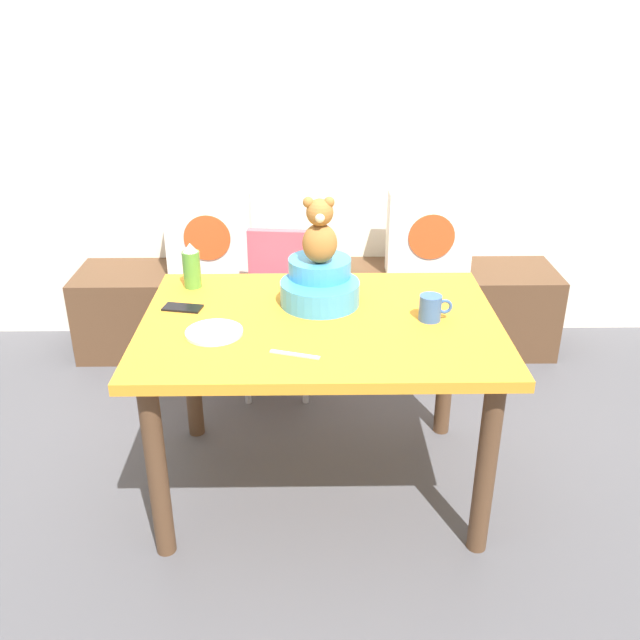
# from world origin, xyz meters

# --- Properties ---
(ground_plane) EXTENTS (8.00, 8.00, 0.00)m
(ground_plane) POSITION_xyz_m (0.00, 0.00, 0.00)
(ground_plane) COLOR #4C4C51
(back_wall) EXTENTS (4.40, 0.10, 2.60)m
(back_wall) POSITION_xyz_m (0.00, 1.48, 1.30)
(back_wall) COLOR silver
(back_wall) RESTS_ON ground_plane
(window_bench) EXTENTS (2.60, 0.44, 0.46)m
(window_bench) POSITION_xyz_m (0.00, 1.21, 0.23)
(window_bench) COLOR brown
(window_bench) RESTS_ON ground_plane
(pillow_floral_left) EXTENTS (0.44, 0.15, 0.44)m
(pillow_floral_left) POSITION_xyz_m (-0.57, 1.19, 0.68)
(pillow_floral_left) COLOR white
(pillow_floral_left) RESTS_ON window_bench
(pillow_floral_right) EXTENTS (0.44, 0.15, 0.44)m
(pillow_floral_right) POSITION_xyz_m (0.59, 1.19, 0.68)
(pillow_floral_right) COLOR white
(pillow_floral_right) RESTS_ON window_bench
(book_stack) EXTENTS (0.20, 0.14, 0.06)m
(book_stack) POSITION_xyz_m (0.07, 1.21, 0.49)
(book_stack) COLOR #6BC33E
(book_stack) RESTS_ON window_bench
(dining_table) EXTENTS (1.30, 0.91, 0.74)m
(dining_table) POSITION_xyz_m (0.00, 0.00, 0.64)
(dining_table) COLOR orange
(dining_table) RESTS_ON ground_plane
(highchair) EXTENTS (0.35, 0.47, 0.79)m
(highchair) POSITION_xyz_m (-0.20, 0.77, 0.52)
(highchair) COLOR #D84C59
(highchair) RESTS_ON ground_plane
(infant_seat_teal) EXTENTS (0.30, 0.33, 0.16)m
(infant_seat_teal) POSITION_xyz_m (-0.00, 0.16, 0.81)
(infant_seat_teal) COLOR #3A8FC5
(infant_seat_teal) RESTS_ON dining_table
(teddy_bear) EXTENTS (0.13, 0.12, 0.25)m
(teddy_bear) POSITION_xyz_m (-0.00, 0.16, 1.02)
(teddy_bear) COLOR #9A662F
(teddy_bear) RESTS_ON infant_seat_teal
(ketchup_bottle) EXTENTS (0.07, 0.07, 0.18)m
(ketchup_bottle) POSITION_xyz_m (-0.51, 0.32, 0.83)
(ketchup_bottle) COLOR #4C8C33
(ketchup_bottle) RESTS_ON dining_table
(coffee_mug) EXTENTS (0.12, 0.08, 0.09)m
(coffee_mug) POSITION_xyz_m (0.40, -0.01, 0.79)
(coffee_mug) COLOR #335999
(coffee_mug) RESTS_ON dining_table
(dinner_plate_near) EXTENTS (0.20, 0.20, 0.01)m
(dinner_plate_near) POSITION_xyz_m (-0.37, -0.11, 0.75)
(dinner_plate_near) COLOR white
(dinner_plate_near) RESTS_ON dining_table
(cell_phone) EXTENTS (0.15, 0.10, 0.01)m
(cell_phone) POSITION_xyz_m (-0.52, 0.10, 0.74)
(cell_phone) COLOR black
(cell_phone) RESTS_ON dining_table
(table_fork) EXTENTS (0.17, 0.07, 0.01)m
(table_fork) POSITION_xyz_m (-0.09, -0.27, 0.74)
(table_fork) COLOR silver
(table_fork) RESTS_ON dining_table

